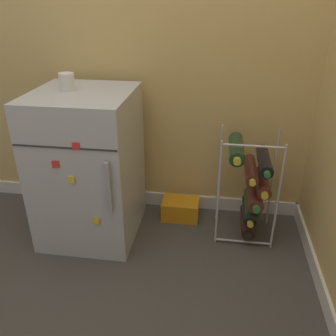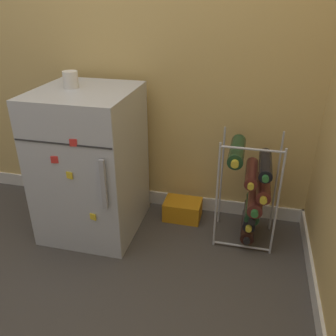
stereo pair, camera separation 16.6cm
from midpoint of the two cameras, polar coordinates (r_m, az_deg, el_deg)
name	(u,v)px [view 1 (the left image)]	position (r m, az deg, el deg)	size (l,w,h in m)	color
ground_plane	(116,270)	(1.96, -10.91, -15.85)	(14.00, 14.00, 0.00)	#423D38
wall_back	(136,5)	(2.13, -7.61, 24.50)	(7.05, 0.07, 2.50)	tan
mini_fridge	(89,166)	(2.06, -14.85, 0.21)	(0.52, 0.57, 0.85)	#B7BABF
wine_rack	(251,187)	(2.04, 10.97, -2.99)	(0.33, 0.32, 0.63)	#B2B2B7
soda_box	(181,209)	(2.28, -0.07, -6.61)	(0.23, 0.16, 0.12)	orange
fridge_top_cup	(67,82)	(1.96, -18.35, 12.99)	(0.08, 0.08, 0.09)	silver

